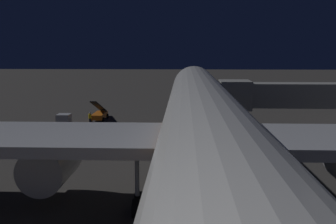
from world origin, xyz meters
TOP-DOWN VIEW (x-y plane):
  - ground_plane at (0.00, 0.00)m, footprint 320.00×320.00m
  - airliner_at_gate at (0.00, 12.04)m, footprint 53.74×61.03m
  - jet_bridge at (-12.06, -6.35)m, footprint 22.52×3.40m
  - belt_loader at (13.58, -21.28)m, footprint 1.96×7.93m
  - baggage_container_near_belt at (17.56, -17.03)m, footprint 1.73×1.82m
  - ground_crew_by_belt_loader at (14.13, -17.67)m, footprint 0.40×0.40m
  - traffic_cone_nose_port at (-2.20, -17.44)m, footprint 0.36×0.36m
  - traffic_cone_nose_starboard at (2.20, -17.44)m, footprint 0.36×0.36m

SIDE VIEW (x-z plane):
  - ground_plane at x=0.00m, z-range 0.00..0.00m
  - traffic_cone_nose_port at x=-2.20m, z-range 0.00..0.55m
  - traffic_cone_nose_starboard at x=2.20m, z-range 0.00..0.55m
  - baggage_container_near_belt at x=17.56m, z-range 0.00..1.57m
  - belt_loader at x=13.58m, z-range -0.81..2.50m
  - ground_crew_by_belt_loader at x=14.13m, z-range 0.09..1.87m
  - airliner_at_gate at x=0.00m, z-range -4.64..15.45m
  - jet_bridge at x=-12.06m, z-range 2.00..9.06m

